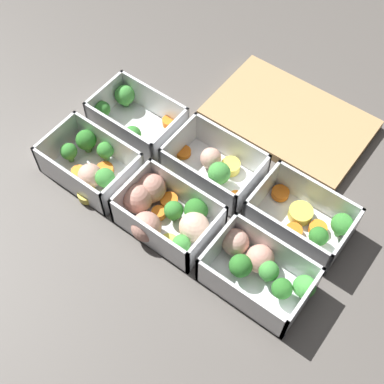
{
  "coord_description": "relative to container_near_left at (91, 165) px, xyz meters",
  "views": [
    {
      "loc": [
        0.28,
        -0.37,
        0.74
      ],
      "look_at": [
        0.0,
        0.0,
        0.02
      ],
      "focal_mm": 50.0,
      "sensor_mm": 36.0,
      "label": 1
    }
  ],
  "objects": [
    {
      "name": "ground_plane",
      "position": [
        0.17,
        0.06,
        -0.02
      ],
      "size": [
        4.0,
        4.0,
        0.0
      ],
      "primitive_type": "plane",
      "color": "#56514C"
    },
    {
      "name": "container_near_left",
      "position": [
        0.0,
        0.0,
        0.0
      ],
      "size": [
        0.15,
        0.11,
        0.06
      ],
      "color": "white",
      "rests_on": "ground_plane"
    },
    {
      "name": "container_near_center",
      "position": [
        0.16,
        0.0,
        0.0
      ],
      "size": [
        0.17,
        0.12,
        0.06
      ],
      "color": "white",
      "rests_on": "ground_plane"
    },
    {
      "name": "container_near_right",
      "position": [
        0.33,
        0.01,
        0.0
      ],
      "size": [
        0.17,
        0.11,
        0.06
      ],
      "color": "white",
      "rests_on": "ground_plane"
    },
    {
      "name": "container_far_left",
      "position": [
        -0.01,
        0.12,
        -0.0
      ],
      "size": [
        0.15,
        0.12,
        0.06
      ],
      "color": "white",
      "rests_on": "ground_plane"
    },
    {
      "name": "container_far_center",
      "position": [
        0.16,
        0.12,
        -0.0
      ],
      "size": [
        0.16,
        0.12,
        0.06
      ],
      "color": "white",
      "rests_on": "ground_plane"
    },
    {
      "name": "container_far_right",
      "position": [
        0.34,
        0.12,
        -0.0
      ],
      "size": [
        0.15,
        0.1,
        0.06
      ],
      "color": "white",
      "rests_on": "ground_plane"
    },
    {
      "name": "cutting_board",
      "position": [
        0.21,
        0.3,
        -0.02
      ],
      "size": [
        0.28,
        0.18,
        0.02
      ],
      "color": "tan",
      "rests_on": "ground_plane"
    }
  ]
}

